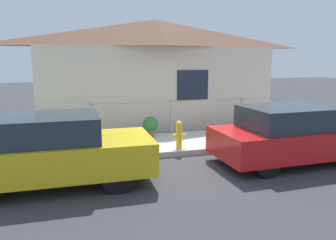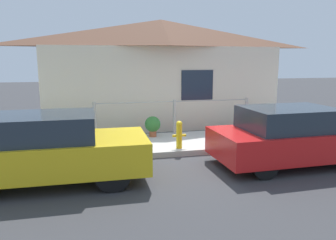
{
  "view_description": "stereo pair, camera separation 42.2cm",
  "coord_description": "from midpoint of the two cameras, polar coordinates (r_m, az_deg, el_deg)",
  "views": [
    {
      "loc": [
        -2.83,
        -7.54,
        2.42
      ],
      "look_at": [
        -0.59,
        0.3,
        0.9
      ],
      "focal_mm": 35.0,
      "sensor_mm": 36.0,
      "label": 1
    },
    {
      "loc": [
        -2.42,
        -7.64,
        2.42
      ],
      "look_at": [
        -0.59,
        0.3,
        0.9
      ],
      "focal_mm": 35.0,
      "sensor_mm": 36.0,
      "label": 2
    }
  ],
  "objects": [
    {
      "name": "ground_plane",
      "position": [
        8.39,
        5.9,
        -6.26
      ],
      "size": [
        60.0,
        60.0,
        0.0
      ],
      "primitive_type": "plane",
      "color": "#38383A"
    },
    {
      "name": "car_right",
      "position": [
        8.15,
        22.14,
        -2.67
      ],
      "size": [
        3.74,
        1.78,
        1.34
      ],
      "rotation": [
        0.0,
        0.0,
        0.03
      ],
      "color": "red",
      "rests_on": "ground_plane"
    },
    {
      "name": "potted_plant_by_fence",
      "position": [
        9.63,
        -18.23,
        -1.92
      ],
      "size": [
        0.34,
        0.34,
        0.49
      ],
      "color": "#9E5638",
      "rests_on": "sidewalk"
    },
    {
      "name": "potted_plant_corner",
      "position": [
        10.78,
        14.8,
        -0.36
      ],
      "size": [
        0.37,
        0.37,
        0.54
      ],
      "color": "slate",
      "rests_on": "sidewalk"
    },
    {
      "name": "fence",
      "position": [
        10.08,
        2.33,
        0.9
      ],
      "size": [
        4.9,
        0.1,
        1.05
      ],
      "color": "#999993",
      "rests_on": "sidewalk"
    },
    {
      "name": "house",
      "position": [
        11.73,
        0.01,
        13.64
      ],
      "size": [
        8.4,
        2.23,
        3.78
      ],
      "color": "beige",
      "rests_on": "ground_plane"
    },
    {
      "name": "sidewalk",
      "position": [
        9.35,
        3.79,
        -3.99
      ],
      "size": [
        24.0,
        2.15,
        0.15
      ],
      "color": "#B2AFA8",
      "rests_on": "ground_plane"
    },
    {
      "name": "fire_hydrant",
      "position": [
        8.43,
        3.4,
        -2.45
      ],
      "size": [
        0.36,
        0.16,
        0.72
      ],
      "color": "yellow",
      "rests_on": "sidewalk"
    },
    {
      "name": "car_left",
      "position": [
        6.74,
        -18.77,
        -4.78
      ],
      "size": [
        3.85,
        1.65,
        1.38
      ],
      "rotation": [
        0.0,
        0.0,
        -0.01
      ],
      "color": "gold",
      "rests_on": "ground_plane"
    },
    {
      "name": "potted_plant_near_hydrant",
      "position": [
        9.69,
        -1.44,
        -0.86
      ],
      "size": [
        0.47,
        0.47,
        0.61
      ],
      "color": "#9E5638",
      "rests_on": "sidewalk"
    }
  ]
}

